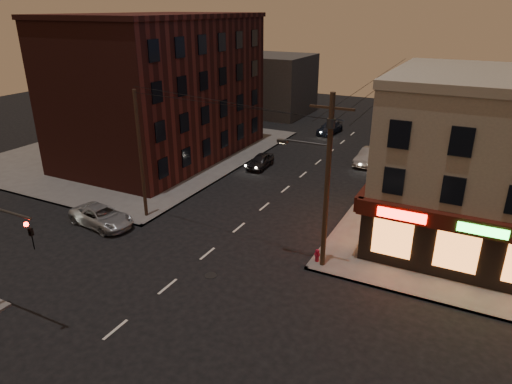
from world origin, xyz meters
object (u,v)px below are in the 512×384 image
Objects in this scene: fire_hydrant at (317,255)px; sedan_mid at (369,157)px; suv_cross at (102,216)px; sedan_near at (261,161)px; sedan_far at (330,128)px.

sedan_mid is at bearing 95.40° from fire_hydrant.
suv_cross is at bearing -114.21° from sedan_mid.
suv_cross is 1.07× the size of sedan_mid.
sedan_near is at bearing 127.42° from fire_hydrant.
suv_cross is at bearing -108.17° from sedan_near.
sedan_mid is 19.74m from fire_hydrant.
sedan_far is at bearing 107.10° from fire_hydrant.
sedan_near is 0.83× the size of sedan_mid.
sedan_far reaches higher than fire_hydrant.
sedan_mid is 0.99× the size of sedan_far.
sedan_near is 17.60m from fire_hydrant.
suv_cross is 1.06× the size of sedan_far.
suv_cross is 6.20× the size of fire_hydrant.
suv_cross is 31.51m from sedan_far.
sedan_near is at bearing -7.36° from suv_cross.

